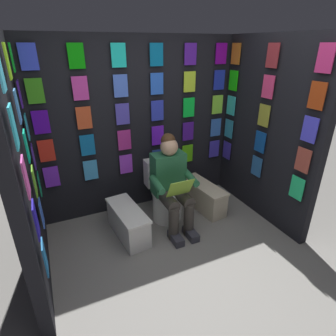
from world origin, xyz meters
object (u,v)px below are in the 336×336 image
comic_longbox_near (203,196)px  toilet (165,194)px  person_reading (172,183)px  comic_longbox_far (128,222)px

comic_longbox_near → toilet: bearing=-10.2°
person_reading → comic_longbox_near: (-0.58, -0.19, -0.42)m
person_reading → comic_longbox_near: person_reading is taller
comic_longbox_near → comic_longbox_far: comic_longbox_far is taller
person_reading → comic_longbox_near: bearing=-161.7°
comic_longbox_near → comic_longbox_far: bearing=1.5°
toilet → comic_longbox_near: 0.59m
toilet → comic_longbox_far: (0.57, 0.20, -0.14)m
person_reading → toilet: bearing=-90.0°
toilet → person_reading: size_ratio=0.65×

